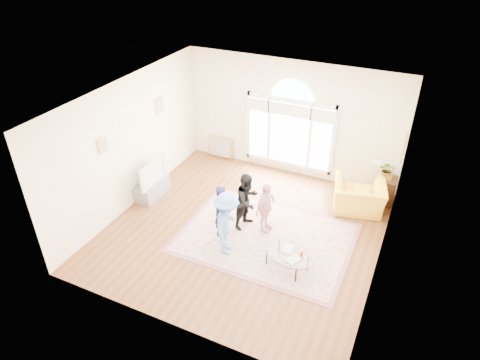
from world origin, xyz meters
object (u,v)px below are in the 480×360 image
at_px(tv_console, 152,189).
at_px(armchair, 359,197).
at_px(television, 150,171).
at_px(coffee_table, 288,253).
at_px(area_rug, 266,238).

bearing_deg(tv_console, armchair, 17.99).
height_order(television, coffee_table, television).
bearing_deg(armchair, tv_console, 4.31).
bearing_deg(armchair, area_rug, 36.59).
xyz_separation_m(area_rug, television, (-3.31, 0.36, 0.73)).
relative_size(tv_console, television, 0.91).
xyz_separation_m(coffee_table, armchair, (0.88, 2.68, -0.01)).
bearing_deg(area_rug, tv_console, 173.84).
xyz_separation_m(television, armchair, (4.95, 1.61, -0.35)).
height_order(area_rug, tv_console, tv_console).
relative_size(television, armchair, 0.91).
distance_m(area_rug, tv_console, 3.35).
relative_size(area_rug, armchair, 3.00).
bearing_deg(armchair, television, 4.33).
bearing_deg(television, tv_console, 180.00).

